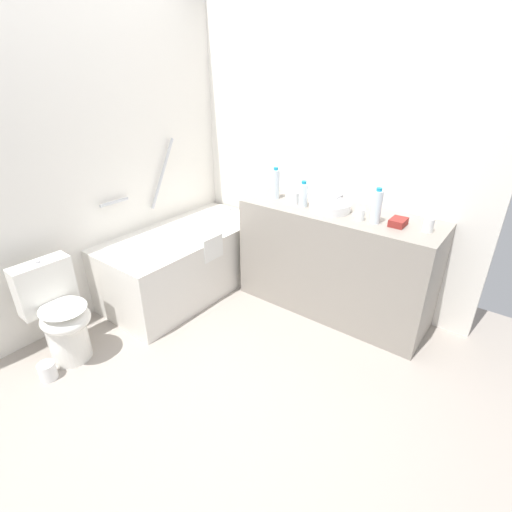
% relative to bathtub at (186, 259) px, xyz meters
% --- Properties ---
extents(ground_plane, '(4.01, 4.01, 0.00)m').
position_rel_bathtub_xyz_m(ground_plane, '(-0.72, -0.84, -0.31)').
color(ground_plane, '#9E9389').
extents(wall_back_tiled, '(3.41, 0.10, 2.59)m').
position_rel_bathtub_xyz_m(wall_back_tiled, '(-0.72, 0.41, 0.99)').
color(wall_back_tiled, white).
rests_on(wall_back_tiled, ground_plane).
extents(wall_right_mirror, '(0.10, 2.79, 2.59)m').
position_rel_bathtub_xyz_m(wall_right_mirror, '(0.84, -0.84, 0.99)').
color(wall_right_mirror, white).
rests_on(wall_right_mirror, ground_plane).
extents(bathtub, '(1.51, 0.72, 1.30)m').
position_rel_bathtub_xyz_m(bathtub, '(0.00, 0.00, 0.00)').
color(bathtub, silver).
rests_on(bathtub, ground_plane).
extents(toilet, '(0.37, 0.46, 0.72)m').
position_rel_bathtub_xyz_m(toilet, '(-1.16, 0.01, 0.03)').
color(toilet, white).
rests_on(toilet, ground_plane).
extents(vanity_counter, '(0.53, 1.55, 0.87)m').
position_rel_bathtub_xyz_m(vanity_counter, '(0.52, -1.19, 0.13)').
color(vanity_counter, gray).
rests_on(vanity_counter, ground_plane).
extents(sink_basin, '(0.32, 0.32, 0.07)m').
position_rel_bathtub_xyz_m(sink_basin, '(0.49, -1.13, 0.60)').
color(sink_basin, white).
rests_on(sink_basin, vanity_counter).
extents(sink_faucet, '(0.13, 0.15, 0.08)m').
position_rel_bathtub_xyz_m(sink_faucet, '(0.68, -1.13, 0.60)').
color(sink_faucet, '#A3A3A8').
rests_on(sink_faucet, vanity_counter).
extents(water_bottle_0, '(0.07, 0.07, 0.20)m').
position_rel_bathtub_xyz_m(water_bottle_0, '(0.45, -0.91, 0.66)').
color(water_bottle_0, silver).
rests_on(water_bottle_0, vanity_counter).
extents(water_bottle_1, '(0.07, 0.07, 0.25)m').
position_rel_bathtub_xyz_m(water_bottle_1, '(0.45, -1.50, 0.69)').
color(water_bottle_1, silver).
rests_on(water_bottle_1, vanity_counter).
extents(water_bottle_2, '(0.07, 0.07, 0.26)m').
position_rel_bathtub_xyz_m(water_bottle_2, '(0.49, -0.62, 0.69)').
color(water_bottle_2, silver).
rests_on(water_bottle_2, vanity_counter).
extents(drinking_glass_0, '(0.08, 0.08, 0.10)m').
position_rel_bathtub_xyz_m(drinking_glass_0, '(0.52, -0.75, 0.62)').
color(drinking_glass_0, white).
rests_on(drinking_glass_0, vanity_counter).
extents(drinking_glass_1, '(0.07, 0.07, 0.09)m').
position_rel_bathtub_xyz_m(drinking_glass_1, '(0.51, -1.84, 0.61)').
color(drinking_glass_1, white).
rests_on(drinking_glass_1, vanity_counter).
extents(drinking_glass_2, '(0.07, 0.07, 0.08)m').
position_rel_bathtub_xyz_m(drinking_glass_2, '(0.44, -1.39, 0.61)').
color(drinking_glass_2, white).
rests_on(drinking_glass_2, vanity_counter).
extents(drinking_glass_3, '(0.07, 0.07, 0.09)m').
position_rel_bathtub_xyz_m(drinking_glass_3, '(0.47, -0.83, 0.61)').
color(drinking_glass_3, white).
rests_on(drinking_glass_3, vanity_counter).
extents(amenity_basket, '(0.14, 0.10, 0.05)m').
position_rel_bathtub_xyz_m(amenity_basket, '(0.50, -1.65, 0.59)').
color(amenity_basket, maroon).
rests_on(amenity_basket, vanity_counter).
extents(soap_dish, '(0.09, 0.06, 0.02)m').
position_rel_bathtub_xyz_m(soap_dish, '(0.53, -1.35, 0.58)').
color(soap_dish, white).
rests_on(soap_dish, vanity_counter).
extents(toilet_paper_roll, '(0.11, 0.11, 0.12)m').
position_rel_bathtub_xyz_m(toilet_paper_roll, '(-1.37, -0.10, -0.25)').
color(toilet_paper_roll, white).
rests_on(toilet_paper_roll, ground_plane).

